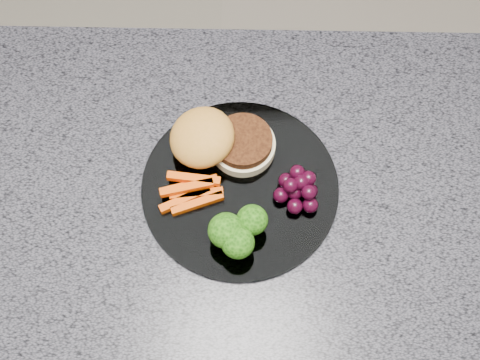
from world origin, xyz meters
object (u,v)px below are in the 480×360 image
island_cabinet (200,307)px  plate (240,187)px  grape_bunch (299,188)px  burger (217,141)px

island_cabinet → plate: (0.08, 0.04, 0.47)m
plate → grape_bunch: size_ratio=4.23×
burger → grape_bunch: bearing=-52.4°
island_cabinet → plate: 0.48m
plate → grape_bunch: 0.08m
burger → grape_bunch: burger is taller
island_cabinet → burger: 0.51m
island_cabinet → grape_bunch: grape_bunch is taller
island_cabinet → burger: burger is taller
plate → burger: size_ratio=1.56×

